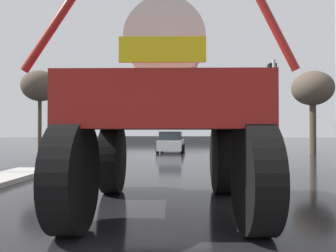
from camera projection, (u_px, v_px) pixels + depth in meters
ground_plane at (158, 160)px, 17.14m from camera, size 120.00×120.00×0.00m
oversize_sprayer at (166, 112)px, 6.32m from camera, size 4.10×4.97×4.39m
sedan_ahead at (171, 142)px, 23.32m from camera, size 2.05×4.18×1.52m
traffic_signal_near_right at (273, 92)px, 10.62m from camera, size 0.24×0.54×3.93m
bare_tree_left at (40, 87)px, 21.55m from camera, size 2.47×2.47×5.69m
bare_tree_right at (313, 90)px, 21.01m from camera, size 2.68×2.68×5.55m
roadside_barrier at (171, 140)px, 39.66m from camera, size 26.36×0.24×0.90m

